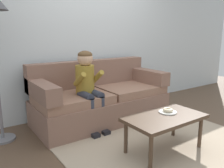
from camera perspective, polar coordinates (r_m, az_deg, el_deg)
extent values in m
plane|color=brown|center=(3.15, 7.89, -12.66)|extent=(10.00, 10.00, 0.00)
cube|color=silver|center=(3.99, -5.64, 13.41)|extent=(8.00, 0.10, 2.80)
cube|color=tan|center=(2.98, 11.25, -14.12)|extent=(2.31, 1.83, 0.01)
cube|color=#846051|center=(3.58, -2.51, -6.10)|extent=(2.04, 0.90, 0.38)
cube|color=#926A55|center=(3.23, -9.72, -3.69)|extent=(0.98, 0.74, 0.12)
cube|color=#926A55|center=(3.76, 4.43, -1.26)|extent=(0.98, 0.74, 0.12)
cube|color=#846051|center=(3.75, -5.46, 2.79)|extent=(2.04, 0.20, 0.41)
cube|color=#846051|center=(3.09, -17.10, -1.56)|extent=(0.20, 0.90, 0.22)
cube|color=#846051|center=(4.03, 8.53, 2.03)|extent=(0.20, 0.90, 0.22)
cube|color=#4C3828|center=(2.67, 13.00, -8.19)|extent=(0.92, 0.51, 0.04)
cylinder|color=#4C3828|center=(2.37, 9.60, -16.44)|extent=(0.04, 0.04, 0.38)
cylinder|color=#4C3828|center=(2.94, 21.06, -11.22)|extent=(0.04, 0.04, 0.38)
cylinder|color=#4C3828|center=(2.63, 3.45, -13.22)|extent=(0.04, 0.04, 0.38)
cylinder|color=#4C3828|center=(3.15, 15.10, -9.18)|extent=(0.04, 0.04, 0.38)
cylinder|color=olive|center=(3.22, -6.74, 1.12)|extent=(0.26, 0.26, 0.40)
sphere|color=#DBAD89|center=(3.16, -6.70, 6.34)|extent=(0.21, 0.21, 0.21)
ellipsoid|color=brown|center=(3.16, -6.72, 7.19)|extent=(0.20, 0.20, 0.12)
cylinder|color=#333847|center=(3.10, -6.63, -2.94)|extent=(0.11, 0.30, 0.11)
cylinder|color=#333847|center=(3.05, -5.16, -7.74)|extent=(0.09, 0.09, 0.44)
cube|color=black|center=(3.10, -4.60, -12.34)|extent=(0.10, 0.20, 0.06)
cylinder|color=olive|center=(3.06, -8.05, 1.15)|extent=(0.07, 0.29, 0.23)
cylinder|color=#333847|center=(3.18, -4.09, -2.51)|extent=(0.11, 0.30, 0.11)
cylinder|color=#333847|center=(3.12, -2.60, -7.18)|extent=(0.09, 0.09, 0.44)
cube|color=black|center=(3.18, -2.06, -11.68)|extent=(0.10, 0.20, 0.06)
cylinder|color=olive|center=(3.19, -3.71, 1.71)|extent=(0.07, 0.29, 0.23)
cylinder|color=white|center=(2.78, 13.67, -6.77)|extent=(0.21, 0.21, 0.01)
torus|color=beige|center=(2.78, 13.70, -6.28)|extent=(0.17, 0.17, 0.04)
cube|color=blue|center=(3.55, 12.43, -9.43)|extent=(0.16, 0.09, 0.05)
cylinder|color=blue|center=(3.49, 11.46, -9.76)|extent=(0.06, 0.06, 0.05)
cylinder|color=blue|center=(3.61, 13.36, -9.10)|extent=(0.06, 0.06, 0.05)
cylinder|color=slate|center=(3.31, -25.41, -12.21)|extent=(0.30, 0.30, 0.03)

